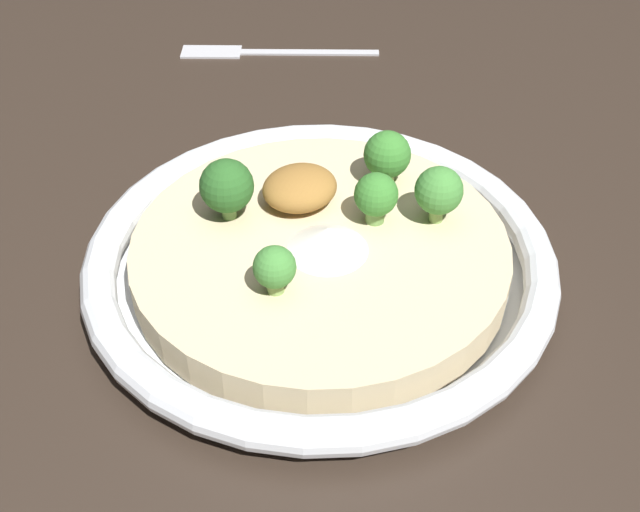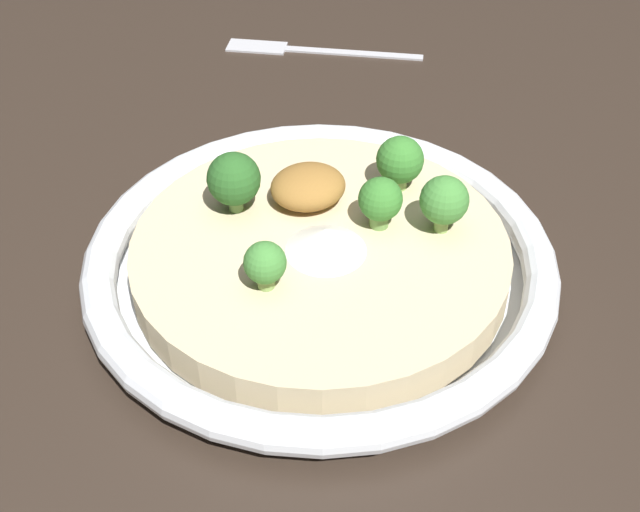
{
  "view_description": "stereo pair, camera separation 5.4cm",
  "coord_description": "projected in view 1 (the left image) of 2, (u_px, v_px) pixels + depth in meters",
  "views": [
    {
      "loc": [
        -0.21,
        -0.35,
        0.37
      ],
      "look_at": [
        0.0,
        0.0,
        0.02
      ],
      "focal_mm": 45.0,
      "sensor_mm": 36.0,
      "label": 1
    },
    {
      "loc": [
        -0.16,
        -0.38,
        0.37
      ],
      "look_at": [
        0.0,
        0.0,
        0.02
      ],
      "focal_mm": 45.0,
      "sensor_mm": 36.0,
      "label": 2
    }
  ],
  "objects": [
    {
      "name": "ground_plane",
      "position": [
        320.0,
        277.0,
        0.55
      ],
      "size": [
        6.0,
        6.0,
        0.0
      ],
      "primitive_type": "plane",
      "color": "#2D231C"
    },
    {
      "name": "risotto_bowl",
      "position": [
        320.0,
        259.0,
        0.54
      ],
      "size": [
        0.32,
        0.32,
        0.03
      ],
      "color": "silver",
      "rests_on": "ground_plane"
    },
    {
      "name": "cheese_sprinkle",
      "position": [
        325.0,
        240.0,
        0.52
      ],
      "size": [
        0.05,
        0.05,
        0.02
      ],
      "color": "white",
      "rests_on": "risotto_bowl"
    },
    {
      "name": "crispy_onion_garnish",
      "position": [
        300.0,
        188.0,
        0.56
      ],
      "size": [
        0.05,
        0.05,
        0.03
      ],
      "color": "olive",
      "rests_on": "risotto_bowl"
    },
    {
      "name": "broccoli_back_right",
      "position": [
        387.0,
        155.0,
        0.57
      ],
      "size": [
        0.03,
        0.03,
        0.04
      ],
      "color": "#84A856",
      "rests_on": "risotto_bowl"
    },
    {
      "name": "broccoli_back",
      "position": [
        227.0,
        187.0,
        0.54
      ],
      "size": [
        0.04,
        0.04,
        0.04
      ],
      "color": "#668E47",
      "rests_on": "risotto_bowl"
    },
    {
      "name": "broccoli_front_left",
      "position": [
        275.0,
        268.0,
        0.48
      ],
      "size": [
        0.03,
        0.03,
        0.03
      ],
      "color": "#84A856",
      "rests_on": "risotto_bowl"
    },
    {
      "name": "broccoli_right",
      "position": [
        377.0,
        197.0,
        0.54
      ],
      "size": [
        0.03,
        0.03,
        0.04
      ],
      "color": "#668E47",
      "rests_on": "risotto_bowl"
    },
    {
      "name": "broccoli_front_right",
      "position": [
        439.0,
        191.0,
        0.53
      ],
      "size": [
        0.03,
        0.03,
        0.04
      ],
      "color": "#84A856",
      "rests_on": "risotto_bowl"
    },
    {
      "name": "fork_utensil",
      "position": [
        258.0,
        51.0,
        0.81
      ],
      "size": [
        0.18,
        0.12,
        0.0
      ],
      "rotation": [
        0.0,
        0.0,
        2.6
      ],
      "color": "#B7B7BC",
      "rests_on": "ground_plane"
    }
  ]
}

